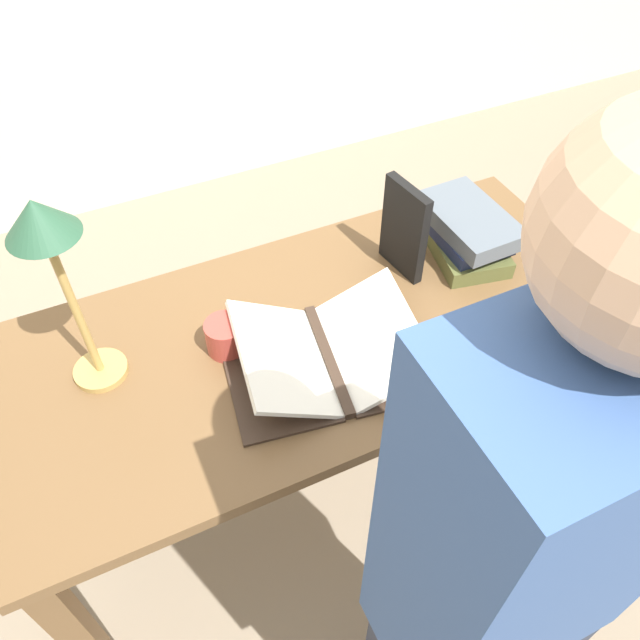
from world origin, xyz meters
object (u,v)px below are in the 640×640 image
at_px(book_stack_tall, 466,232).
at_px(reading_lamp, 50,249).
at_px(person_reader, 489,602).
at_px(book_standing_upright, 404,229).
at_px(coffee_mug, 226,336).
at_px(open_book, 329,353).

relative_size(book_stack_tall, reading_lamp, 0.61).
bearing_deg(book_stack_tall, person_reader, -122.14).
xyz_separation_m(book_standing_upright, coffee_mug, (-0.51, -0.07, -0.09)).
xyz_separation_m(reading_lamp, person_reader, (0.47, -0.80, -0.28)).
bearing_deg(person_reader, book_standing_upright, -111.24).
bearing_deg(person_reader, open_book, -91.02).
relative_size(open_book, book_stack_tall, 1.74).
relative_size(open_book, book_standing_upright, 2.02).
bearing_deg(reading_lamp, open_book, -21.54).
bearing_deg(coffee_mug, book_stack_tall, 4.65).
bearing_deg(coffee_mug, book_standing_upright, 8.28).
bearing_deg(book_stack_tall, coffee_mug, -175.35).
height_order(open_book, book_stack_tall, book_stack_tall).
distance_m(book_standing_upright, person_reader, 0.89).
distance_m(book_stack_tall, reading_lamp, 1.02).
bearing_deg(open_book, reading_lamp, 167.19).
relative_size(book_standing_upright, person_reader, 0.15).
bearing_deg(person_reader, book_stack_tall, -122.14).
bearing_deg(coffee_mug, reading_lamp, 169.79).
relative_size(open_book, coffee_mug, 4.75).
height_order(book_stack_tall, person_reader, person_reader).
relative_size(coffee_mug, person_reader, 0.06).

